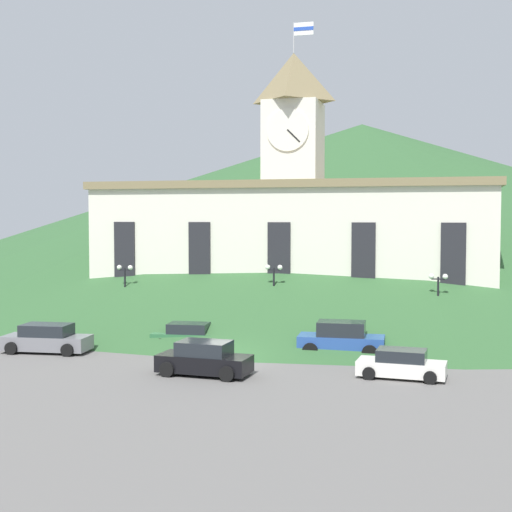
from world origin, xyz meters
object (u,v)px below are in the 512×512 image
Objects in this scene: car_black_suv at (204,359)px; pedestrian at (263,328)px; street_lamp_left at (438,291)px; car_blue_van at (341,340)px; car_white_taxi at (401,365)px; street_lamp_far_right at (274,283)px; car_green_wagon at (189,336)px; car_gray_pickup at (47,339)px; street_lamp_center at (125,282)px.

pedestrian is (0.56, 10.39, 0.13)m from car_black_suv.
street_lamp_left is at bearing -126.48° from car_black_suv.
car_blue_van is 1.13× the size of car_white_taxi.
car_blue_van reaches higher than car_black_suv.
car_white_taxi is (9.67, -12.11, -2.89)m from street_lamp_far_right.
street_lamp_far_right is 11.38m from street_lamp_left.
car_green_wagon is (-9.87, 0.48, -0.25)m from car_blue_van.
car_gray_pickup is 13.83m from pedestrian.
street_lamp_left reaches higher than car_white_taxi.
car_white_taxi is at bearing -98.02° from street_lamp_left.
street_lamp_left is 0.87× the size of car_blue_van.
car_black_suv is at bearing -51.60° from street_lamp_center.
street_lamp_far_right is 4.51m from pedestrian.
pedestrian is (-5.72, 3.53, -0.00)m from car_blue_van.
street_lamp_far_right is 15.77m from car_white_taxi.
pedestrian is (-11.24, -3.67, -2.36)m from street_lamp_left.
street_lamp_center is at bearing -25.42° from car_blue_van.
car_black_suv is (-11.81, -14.06, -2.49)m from street_lamp_left.
street_lamp_far_right reaches higher than street_lamp_left.
street_lamp_left is at bearing -94.35° from car_white_taxi.
car_blue_van reaches higher than car_gray_pickup.
street_lamp_far_right is at bearing -88.19° from car_black_suv.
car_blue_van reaches higher than car_white_taxi.
street_lamp_center is 1.04× the size of street_lamp_left.
street_lamp_far_right is 8.33m from car_green_wagon.
street_lamp_far_right is 2.79× the size of pedestrian.
pedestrian reaches higher than car_white_taxi.
car_blue_van is at bearing -48.50° from car_white_taxi.
car_white_taxi is at bearing -51.39° from street_lamp_far_right.
street_lamp_far_right is (11.57, 0.00, 0.15)m from street_lamp_center.
car_white_taxi is at bearing -90.31° from pedestrian.
street_lamp_left is (22.95, -0.00, -0.12)m from street_lamp_center.
street_lamp_far_right is 16.12m from car_gray_pickup.
street_lamp_left is 12.06m from pedestrian.
car_gray_pickup is 21.57m from car_white_taxi.
street_lamp_left is 0.90× the size of car_black_suv.
street_lamp_center reaches higher than car_white_taxi.
street_lamp_left is at bearing -161.57° from car_green_wagon.
street_lamp_center is 0.86× the size of car_gray_pickup.
car_black_suv is 2.85× the size of pedestrian.
street_lamp_center is 0.95× the size of street_lamp_far_right.
car_black_suv is at bearing -91.74° from street_lamp_far_right.
car_green_wagon is at bearing 167.51° from pedestrian.
street_lamp_center is at bearing -48.05° from car_black_suv.
car_black_suv is at bearing 14.55° from car_white_taxi.
car_white_taxi is (-1.71, -12.11, -2.62)m from street_lamp_left.
car_black_suv is (-0.43, -14.06, -2.75)m from street_lamp_far_right.
car_gray_pickup is at bearing -91.50° from street_lamp_center.
street_lamp_far_right is at bearing 43.33° from pedestrian.
car_black_suv reaches higher than pedestrian.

